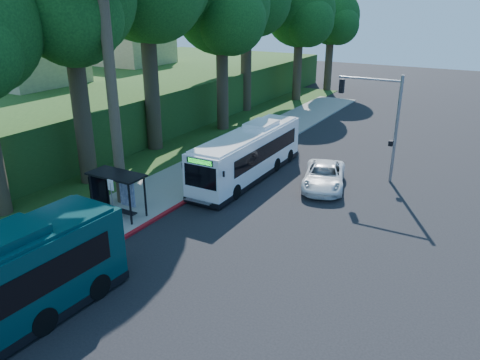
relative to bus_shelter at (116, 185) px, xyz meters
The scene contains 14 objects.
ground 8.00m from the bus_shelter, 21.51° to the left, with size 140.00×140.00×0.00m, color black.
sidewalk 3.35m from the bus_shelter, 90.90° to the left, with size 4.50×70.00×0.12m, color gray.
red_curb 3.07m from the bus_shelter, 26.83° to the right, with size 0.25×30.00×0.13m, color #A01118.
grass_verge 9.90m from the bus_shelter, 126.16° to the left, with size 8.00×70.00×0.06m, color #234719.
bus_shelter is the anchor object (origin of this frame).
stop_sign_pole 2.85m from the bus_shelter, 49.08° to the right, with size 0.35×0.06×3.17m.
traffic_signal_pole 17.15m from the bus_shelter, 49.36° to the left, with size 4.10×0.30×7.00m.
hillside_backdrop 26.18m from the bus_shelter, 136.68° to the left, with size 24.00×60.00×8.80m.
tree_0 11.08m from the bus_shelter, 151.08° to the left, with size 8.40×8.00×15.70m.
tree_2 21.25m from the bus_shelter, 103.83° to the left, with size 8.82×8.40×15.12m.
tree_4 35.97m from the bus_shelter, 96.78° to the left, with size 8.40×8.00×14.14m.
tree_5 43.55m from the bus_shelter, 94.21° to the left, with size 7.35×7.00×12.86m.
white_bus 9.60m from the bus_shelter, 68.90° to the left, with size 2.59×11.58×3.44m.
pickup 12.97m from the bus_shelter, 48.63° to the left, with size 2.49×5.41×1.50m, color white.
Camera 1 is at (10.54, -20.17, 11.31)m, focal length 35.00 mm.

